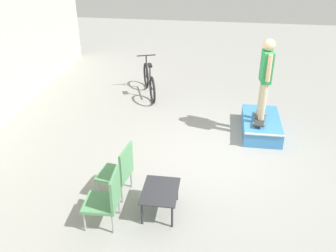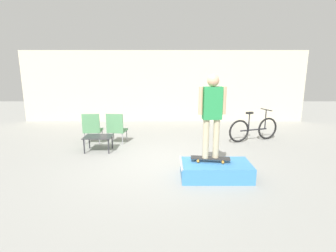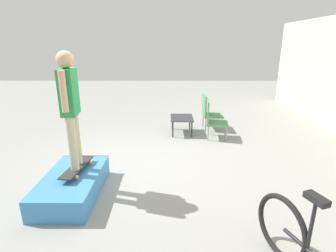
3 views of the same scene
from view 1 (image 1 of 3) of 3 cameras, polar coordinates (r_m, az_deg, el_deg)
name	(u,v)px [view 1 (image 1 of 3)]	position (r m, az deg, el deg)	size (l,w,h in m)	color
ground_plane	(219,157)	(7.70, 7.79, -4.75)	(24.00, 24.00, 0.00)	gray
skate_ramp_box	(261,125)	(8.72, 13.99, 0.10)	(1.49, 0.81, 0.36)	#3D84C6
skateboard_on_ramp	(260,118)	(8.50, 13.83, 1.26)	(0.85, 0.33, 0.07)	#2D2D2D
person_skater	(266,73)	(8.09, 14.68, 7.83)	(0.57, 0.24, 1.74)	#C6B793
coffee_table	(160,193)	(6.11, -1.19, -10.18)	(0.77, 0.58, 0.43)	#2D2D33
patio_chair_left	(107,197)	(5.89, -9.26, -10.70)	(0.54, 0.54, 0.95)	#99999E
patio_chair_right	(119,170)	(6.46, -7.43, -6.63)	(0.59, 0.59, 0.95)	#99999E
bicycle	(149,82)	(10.30, -2.90, 6.77)	(1.72, 0.73, 1.00)	black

